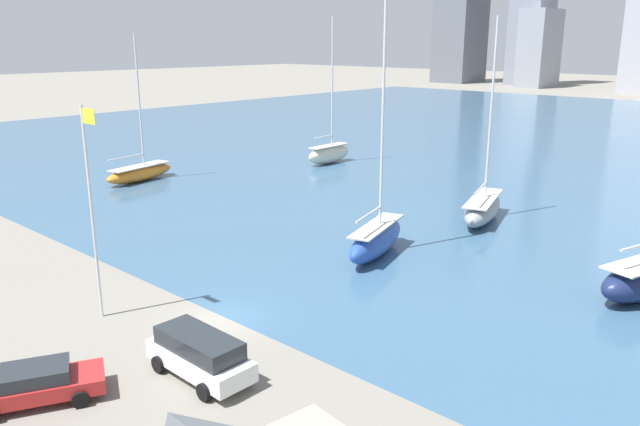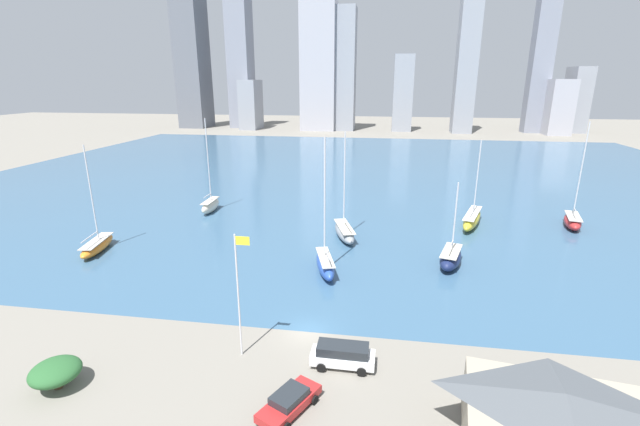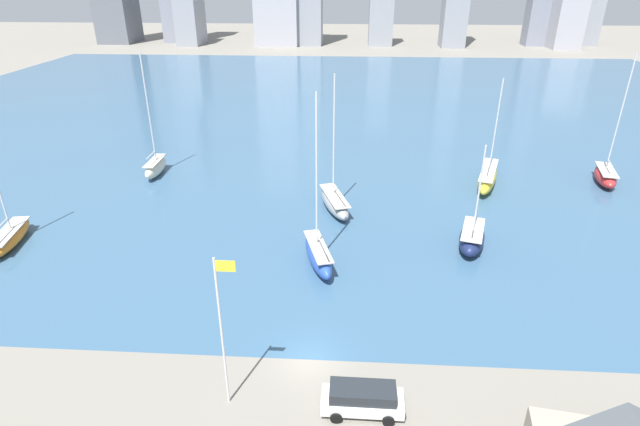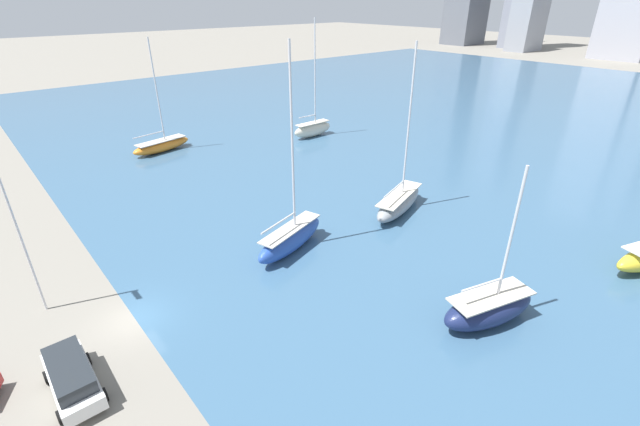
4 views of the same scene
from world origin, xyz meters
The scene contains 9 objects.
ground_plane centered at (0.00, 0.00, 0.00)m, with size 500.00×500.00×0.00m, color gray.
harbor_water centered at (0.00, 70.00, 0.00)m, with size 180.00×140.00×0.00m.
flag_pole centered at (-4.77, -4.10, 5.82)m, with size 1.24×0.14×10.67m.
sailboat_navy centered at (14.76, 16.89, 1.11)m, with size 4.17×7.11×10.47m.
sailboat_blue centered at (-0.19, 12.69, 1.18)m, with size 3.93×7.99×16.02m.
sailboat_gray centered at (0.92, 24.76, 1.04)m, with size 4.70×8.96×15.27m.
sailboat_cream centered at (-23.46, 34.31, 1.20)m, with size 1.84×6.69×16.01m.
sailboat_orange centered at (-31.25, 14.69, 0.90)m, with size 3.56×8.39×14.18m.
parked_suv_white centered at (3.65, -4.33, 1.04)m, with size 5.11×2.30×1.91m.
Camera 4 is at (23.93, -4.88, 18.48)m, focal length 24.00 mm.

